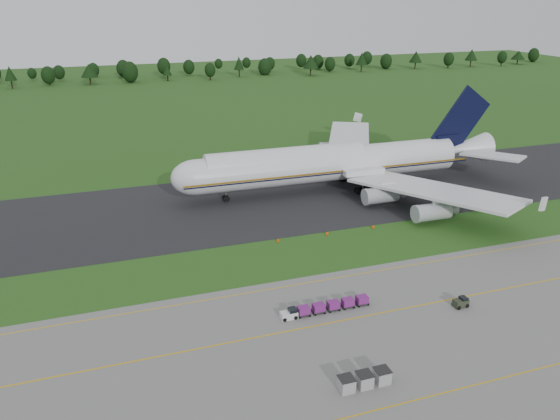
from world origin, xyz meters
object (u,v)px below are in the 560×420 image
object	(u,v)px
aircraft	(335,163)
baggage_train	(324,307)
utility_cart	(461,303)
uld_row	(364,380)
edge_markers	(327,234)

from	to	relation	value
aircraft	baggage_train	bearing A→B (deg)	-115.49
utility_cart	aircraft	bearing A→B (deg)	86.24
baggage_train	uld_row	world-z (taller)	uld_row
uld_row	utility_cart	bearing A→B (deg)	27.72
utility_cart	edge_markers	world-z (taller)	utility_cart
utility_cart	edge_markers	size ratio (longest dim) A/B	0.11
baggage_train	utility_cart	bearing A→B (deg)	-14.76
baggage_train	uld_row	bearing A→B (deg)	-96.36
utility_cart	baggage_train	bearing A→B (deg)	165.24
utility_cart	uld_row	size ratio (longest dim) A/B	0.34
edge_markers	uld_row	bearing A→B (deg)	-107.38
baggage_train	uld_row	size ratio (longest dim) A/B	2.11
aircraft	uld_row	bearing A→B (deg)	-111.03
uld_row	edge_markers	world-z (taller)	uld_row
baggage_train	uld_row	distance (m)	17.05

